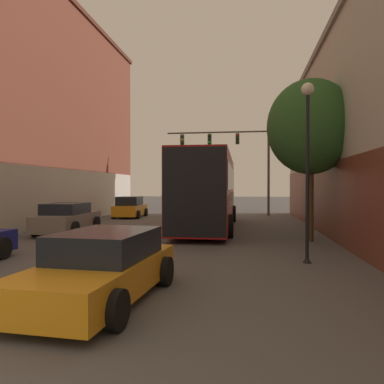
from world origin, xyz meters
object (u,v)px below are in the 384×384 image
(street_tree_near, at_px, (311,127))
(hatchback_foreground, at_px, (102,267))
(traffic_signal_gantry, at_px, (234,150))
(street_lamp, at_px, (307,150))
(parked_car_left_near, at_px, (68,219))
(bus, at_px, (208,188))
(parked_car_left_far, at_px, (130,208))

(street_tree_near, bearing_deg, hatchback_foreground, -121.34)
(traffic_signal_gantry, height_order, street_lamp, traffic_signal_gantry)
(parked_car_left_near, bearing_deg, street_lamp, -121.69)
(parked_car_left_near, relative_size, street_lamp, 0.86)
(bus, relative_size, traffic_signal_gantry, 1.52)
(bus, xyz_separation_m, traffic_signal_gantry, (1.05, 8.83, 2.81))
(bus, distance_m, parked_car_left_near, 7.12)
(bus, bearing_deg, hatchback_foreground, 175.90)
(traffic_signal_gantry, bearing_deg, parked_car_left_near, -121.26)
(traffic_signal_gantry, relative_size, street_lamp, 1.52)
(hatchback_foreground, bearing_deg, bus, 0.63)
(hatchback_foreground, bearing_deg, street_tree_near, -27.55)
(hatchback_foreground, distance_m, street_lamp, 6.57)
(parked_car_left_far, xyz_separation_m, street_lamp, (9.88, -14.54, 2.50))
(hatchback_foreground, distance_m, parked_car_left_near, 11.01)
(hatchback_foreground, height_order, traffic_signal_gantry, traffic_signal_gantry)
(street_lamp, relative_size, street_tree_near, 0.79)
(traffic_signal_gantry, height_order, street_tree_near, traffic_signal_gantry)
(street_lamp, xyz_separation_m, street_tree_near, (0.79, 4.41, 1.33))
(traffic_signal_gantry, relative_size, street_tree_near, 1.21)
(parked_car_left_far, height_order, street_tree_near, street_tree_near)
(bus, height_order, street_tree_near, street_tree_near)
(parked_car_left_near, distance_m, street_lamp, 11.58)
(bus, distance_m, traffic_signal_gantry, 9.32)
(bus, xyz_separation_m, street_tree_near, (4.51, -4.13, 2.45))
(parked_car_left_far, relative_size, street_tree_near, 0.61)
(parked_car_left_near, xyz_separation_m, street_lamp, (9.94, -5.38, 2.51))
(hatchback_foreground, bearing_deg, parked_car_left_far, 20.10)
(street_tree_near, bearing_deg, parked_car_left_far, 136.50)
(parked_car_left_near, bearing_deg, bus, -66.36)
(traffic_signal_gantry, xyz_separation_m, street_lamp, (2.66, -17.37, -1.70))
(street_lamp, bearing_deg, bus, 113.50)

